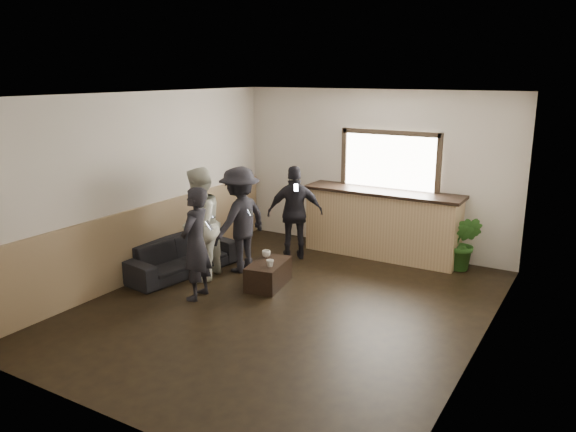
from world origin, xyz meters
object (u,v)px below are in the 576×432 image
Objects in this scene: cup_a at (266,254)px; person_a at (196,244)px; cup_b at (270,263)px; coffee_table at (268,274)px; sofa at (180,256)px; potted_plant at (464,243)px; person_d at (295,213)px; bar_counter at (382,219)px; person_c at (240,220)px; person_b at (199,225)px.

person_a is (-0.45, -1.08, 0.38)m from cup_a.
cup_b is (0.28, -0.34, 0.00)m from cup_a.
sofa is at bearing -171.17° from coffee_table.
person_d is (-2.62, -0.82, 0.34)m from potted_plant.
potted_plant is at bearing 124.49° from person_a.
bar_counter reaches higher than potted_plant.
sofa reaches higher than cup_b.
person_c reaches higher than cup_a.
person_d is at bearing 162.52° from person_c.
coffee_table is at bearing -50.39° from cup_a.
person_a is at bearing -124.62° from coffee_table.
person_b is at bearing -128.40° from bar_counter.
cup_a is at bearing 105.17° from person_b.
person_a is (0.88, -0.66, 0.52)m from sofa.
person_c reaches higher than cup_b.
potted_plant is at bearing 163.57° from person_d.
person_b reaches higher than potted_plant.
person_c is (-0.13, 1.23, 0.04)m from person_a.
person_c is at bearing 165.73° from cup_a.
person_a is at bearing -116.40° from bar_counter.
person_a is 1.00× the size of person_d.
person_a is at bearing 48.12° from person_d.
sofa is at bearing -45.62° from person_c.
cup_b is at bearing 83.44° from person_b.
person_a is at bearing 12.96° from person_c.
coffee_table is (-0.91, -2.18, -0.46)m from bar_counter.
bar_counter is at bearing 144.98° from person_c.
person_a is at bearing 22.21° from person_b.
cup_b is at bearing 123.97° from person_a.
person_a reaches higher than cup_a.
sofa is at bearing -162.16° from cup_a.
cup_b is at bearing -49.92° from coffee_table.
potted_plant is 0.52× the size of person_b.
person_d is at bearing 160.52° from person_a.
potted_plant is at bearing -1.87° from bar_counter.
sofa is 0.74m from person_b.
potted_plant is 0.54× the size of person_c.
cup_b is (1.62, 0.09, 0.14)m from sofa.
sofa is at bearing -110.41° from person_b.
bar_counter reaches higher than person_a.
bar_counter is at bearing -36.28° from sofa.
person_a reaches higher than cup_b.
cup_a is 0.14× the size of potted_plant.
cup_a and cup_b have the same top height.
sofa is at bearing -148.15° from potted_plant.
person_c is (-0.86, 0.49, 0.42)m from cup_b.
cup_b is 1.08m from person_c.
bar_counter is 3.32× the size of coffee_table.
person_b is 1.03× the size of person_c.
person_a is at bearing -112.54° from cup_a.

